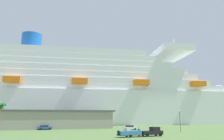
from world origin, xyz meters
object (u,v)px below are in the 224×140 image
Objects in this scene: street_lamp at (180,117)px; cruise_ship at (76,94)px; parked_car_blue_suv at (45,127)px; parked_car_white_van at (130,128)px; pickup_truck at (152,132)px; small_boat_on_trailer at (132,133)px; palm_tree at (0,109)px.

cruise_ship is at bearing 109.24° from street_lamp.
parked_car_white_van is at bearing -18.10° from parked_car_blue_suv.
small_boat_on_trailer is (-5.50, -0.73, -0.08)m from pickup_truck.
pickup_truck is at bearing -83.29° from cruise_ship.
parked_car_white_van is at bearing 128.83° from street_lamp.
parked_car_white_van is at bearing 82.27° from pickup_truck.
street_lamp is 45.99m from parked_car_blue_suv.
cruise_ship reaches higher than street_lamp.
small_boat_on_trailer reaches higher than parked_car_blue_suv.
street_lamp is at bearing -70.76° from cruise_ship.
pickup_truck is 17.98m from street_lamp.
cruise_ship is 26.53× the size of palm_tree.
pickup_truck is 24.27m from parked_car_white_van.
parked_car_white_van is at bearing -76.97° from cruise_ship.
small_boat_on_trailer is 26.29m from parked_car_white_van.
palm_tree is 1.73× the size of parked_car_blue_suv.
palm_tree is at bearing 151.85° from small_boat_on_trailer.
palm_tree is 1.26× the size of street_lamp.
palm_tree is at bearing 156.44° from pickup_truck.
cruise_ship is at bearing 92.65° from small_boat_on_trailer.
parked_car_blue_suv is at bearing 161.90° from parked_car_white_van.
small_boat_on_trailer is at bearing -59.98° from parked_car_blue_suv.
parked_car_white_van is (3.26, 24.05, -0.21)m from pickup_truck.
parked_car_blue_suv is (-39.59, 23.13, -3.62)m from street_lamp.
parked_car_white_van is (40.40, 7.85, -5.88)m from palm_tree.
cruise_ship is 33.36× the size of street_lamp.
cruise_ship is 29.56× the size of small_boat_on_trailer.
palm_tree is at bearing -169.00° from parked_car_white_van.
cruise_ship is 45.81× the size of parked_car_blue_suv.
cruise_ship reaches higher than parked_car_white_van.
street_lamp is (23.52, -67.38, -12.56)m from cruise_ship.
pickup_truck is 1.20× the size of parked_car_blue_suv.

